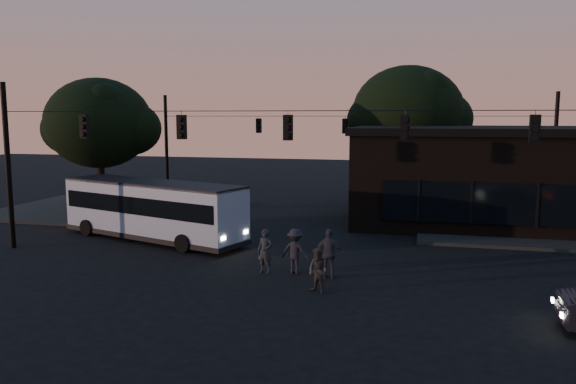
% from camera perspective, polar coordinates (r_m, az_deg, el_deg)
% --- Properties ---
extents(ground, '(120.00, 120.00, 0.00)m').
position_cam_1_polar(ground, '(19.20, -2.89, -10.48)').
color(ground, black).
rests_on(ground, ground).
extents(sidewalk_far_right, '(14.00, 10.00, 0.15)m').
position_cam_1_polar(sidewalk_far_right, '(32.72, 25.45, -3.47)').
color(sidewalk_far_right, black).
rests_on(sidewalk_far_right, ground).
extents(sidewalk_far_left, '(14.00, 10.00, 0.15)m').
position_cam_1_polar(sidewalk_far_left, '(37.36, -17.49, -1.77)').
color(sidewalk_far_left, black).
rests_on(sidewalk_far_left, ground).
extents(building, '(15.40, 10.41, 5.40)m').
position_cam_1_polar(building, '(33.81, 20.05, 1.66)').
color(building, black).
rests_on(building, ground).
extents(tree_behind, '(7.60, 7.60, 9.43)m').
position_cam_1_polar(tree_behind, '(39.49, 12.05, 7.82)').
color(tree_behind, black).
rests_on(tree_behind, ground).
extents(tree_left, '(6.40, 6.40, 8.30)m').
position_cam_1_polar(tree_left, '(36.05, -18.66, 6.63)').
color(tree_left, black).
rests_on(tree_left, ground).
extents(signal_rig_near, '(26.24, 0.30, 7.50)m').
position_cam_1_polar(signal_rig_near, '(22.16, 0.00, 3.71)').
color(signal_rig_near, black).
rests_on(signal_rig_near, ground).
extents(signal_rig_far, '(26.24, 0.30, 7.50)m').
position_cam_1_polar(signal_rig_far, '(37.88, 5.79, 4.96)').
color(signal_rig_far, black).
rests_on(signal_rig_far, ground).
extents(bus, '(10.39, 5.53, 2.86)m').
position_cam_1_polar(bus, '(28.00, -13.61, -1.52)').
color(bus, '#8995AF').
rests_on(bus, ground).
extents(pedestrian_a, '(0.69, 0.53, 1.70)m').
position_cam_1_polar(pedestrian_a, '(21.65, -2.35, -6.04)').
color(pedestrian_a, '#202328').
rests_on(pedestrian_a, ground).
extents(pedestrian_b, '(0.95, 0.89, 1.55)m').
position_cam_1_polar(pedestrian_b, '(19.26, 3.06, -8.01)').
color(pedestrian_b, '#2F2A2B').
rests_on(pedestrian_b, ground).
extents(pedestrian_c, '(1.11, 0.49, 1.87)m').
position_cam_1_polar(pedestrian_c, '(20.97, 4.23, -6.26)').
color(pedestrian_c, '#2D2D37').
rests_on(pedestrian_c, ground).
extents(pedestrian_d, '(1.21, 0.81, 1.74)m').
position_cam_1_polar(pedestrian_d, '(21.58, 0.75, -6.02)').
color(pedestrian_d, black).
rests_on(pedestrian_d, ground).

